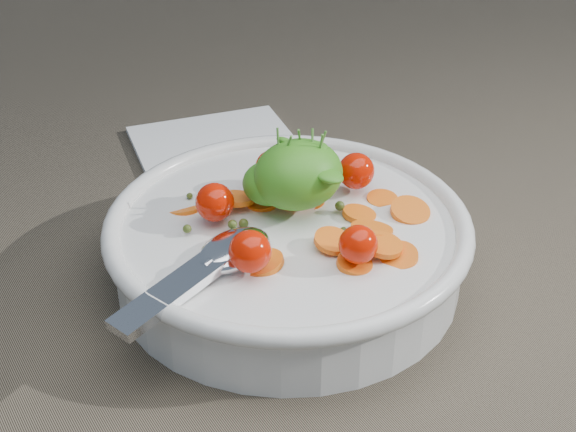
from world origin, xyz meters
TOP-DOWN VIEW (x-y plane):
  - ground at (0.00, 0.00)m, footprint 6.00×6.00m
  - bowl at (-0.02, 0.02)m, footprint 0.27×0.25m
  - napkin at (0.03, 0.22)m, footprint 0.17×0.15m

SIDE VIEW (x-z plane):
  - ground at x=0.00m, z-range 0.00..0.00m
  - napkin at x=0.03m, z-range 0.00..0.01m
  - bowl at x=-0.02m, z-range -0.02..0.08m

